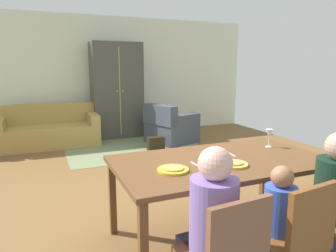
% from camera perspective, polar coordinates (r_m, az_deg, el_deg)
% --- Properties ---
extents(ground_plane, '(7.21, 6.22, 0.02)m').
position_cam_1_polar(ground_plane, '(4.60, -3.15, -9.20)').
color(ground_plane, brown).
extents(back_wall, '(7.21, 0.10, 2.70)m').
position_cam_1_polar(back_wall, '(7.38, -11.59, 8.96)').
color(back_wall, silver).
rests_on(back_wall, ground_plane).
extents(dining_table, '(1.89, 1.05, 0.76)m').
position_cam_1_polar(dining_table, '(2.81, 9.75, -7.33)').
color(dining_table, brown).
rests_on(dining_table, ground_plane).
extents(plate_near_man, '(0.25, 0.25, 0.02)m').
position_cam_1_polar(plate_near_man, '(2.46, 0.92, -8.10)').
color(plate_near_man, gold).
rests_on(plate_near_man, dining_table).
extents(pizza_near_man, '(0.17, 0.17, 0.01)m').
position_cam_1_polar(pizza_near_man, '(2.45, 0.92, -7.77)').
color(pizza_near_man, gold).
rests_on(pizza_near_man, plate_near_man).
extents(plate_near_child, '(0.25, 0.25, 0.02)m').
position_cam_1_polar(plate_near_child, '(2.65, 11.89, -6.91)').
color(plate_near_child, '#E1C544').
rests_on(plate_near_child, dining_table).
extents(pizza_near_child, '(0.17, 0.17, 0.01)m').
position_cam_1_polar(pizza_near_child, '(2.64, 11.91, -6.60)').
color(pizza_near_child, tan).
rests_on(pizza_near_child, plate_near_child).
extents(wine_glass, '(0.07, 0.07, 0.19)m').
position_cam_1_polar(wine_glass, '(3.30, 18.22, -1.48)').
color(wine_glass, silver).
rests_on(wine_glass, dining_table).
extents(fork, '(0.02, 0.15, 0.01)m').
position_cam_1_polar(fork, '(2.61, 5.09, -7.09)').
color(fork, silver).
rests_on(fork, dining_table).
extents(knife, '(0.03, 0.17, 0.01)m').
position_cam_1_polar(knife, '(2.96, 11.55, -5.10)').
color(knife, silver).
rests_on(knife, dining_table).
extents(person_man, '(0.30, 0.41, 1.11)m').
position_cam_1_polar(person_man, '(2.08, 7.72, -19.65)').
color(person_man, '#383648').
rests_on(person_man, ground_plane).
extents(dining_chair_child, '(0.47, 0.47, 0.87)m').
position_cam_1_polar(dining_chair_child, '(2.27, 22.44, -18.32)').
color(dining_chair_child, brown).
rests_on(dining_chair_child, ground_plane).
extents(person_child, '(0.22, 0.30, 0.92)m').
position_cam_1_polar(person_child, '(2.39, 19.10, -18.08)').
color(person_child, '#312D54').
rests_on(person_child, ground_plane).
extents(person_woman, '(0.30, 0.41, 1.11)m').
position_cam_1_polar(person_woman, '(2.71, 27.63, -13.33)').
color(person_woman, '#30354D').
rests_on(person_woman, ground_plane).
extents(area_rug, '(2.60, 1.80, 0.01)m').
position_cam_1_polar(area_rug, '(6.10, -6.13, -4.04)').
color(area_rug, '#707C56').
rests_on(area_rug, ground_plane).
extents(couch, '(1.90, 0.86, 0.82)m').
position_cam_1_polar(couch, '(6.64, -21.12, -0.86)').
color(couch, '#AC8C46').
rests_on(couch, ground_plane).
extents(armchair, '(1.10, 1.09, 0.82)m').
position_cam_1_polar(armchair, '(6.47, 0.37, -0.26)').
color(armchair, '#404655').
rests_on(armchair, ground_plane).
extents(armoire, '(1.10, 0.59, 2.10)m').
position_cam_1_polar(armoire, '(7.05, -9.43, 6.51)').
color(armoire, '#45443B').
rests_on(armoire, ground_plane).
extents(handbag, '(0.32, 0.16, 0.26)m').
position_cam_1_polar(handbag, '(5.89, -2.28, -3.26)').
color(handbag, black).
rests_on(handbag, ground_plane).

